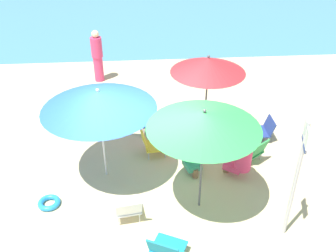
# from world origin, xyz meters

# --- Properties ---
(ground_plane) EXTENTS (40.00, 40.00, 0.00)m
(ground_plane) POSITION_xyz_m (0.00, 0.00, 0.00)
(ground_plane) COLOR #D3BC8C
(sea_water) EXTENTS (40.00, 16.00, 0.01)m
(sea_water) POSITION_xyz_m (0.00, 14.29, 0.00)
(sea_water) COLOR teal
(sea_water) RESTS_ON ground_plane
(umbrella_green) EXTENTS (1.93, 1.93, 2.10)m
(umbrella_green) POSITION_xyz_m (1.14, -0.79, 1.89)
(umbrella_green) COLOR #4C4C51
(umbrella_green) RESTS_ON ground_plane
(umbrella_blue) EXTENTS (2.18, 2.18, 2.02)m
(umbrella_blue) POSITION_xyz_m (-0.66, 0.25, 1.77)
(umbrella_blue) COLOR silver
(umbrella_blue) RESTS_ON ground_plane
(umbrella_red) EXTENTS (1.62, 1.62, 2.13)m
(umbrella_red) POSITION_xyz_m (1.57, 1.37, 1.91)
(umbrella_red) COLOR #4C4C51
(umbrella_red) RESTS_ON ground_plane
(beach_chair_a) EXTENTS (0.57, 0.51, 0.53)m
(beach_chair_a) POSITION_xyz_m (2.95, 1.31, 0.26)
(beach_chair_a) COLOR navy
(beach_chair_a) RESTS_ON ground_plane
(beach_chair_b) EXTENTS (0.67, 0.68, 0.59)m
(beach_chair_b) POSITION_xyz_m (2.52, 0.45, 0.30)
(beach_chair_b) COLOR #33934C
(beach_chair_b) RESTS_ON ground_plane
(beach_chair_c) EXTENTS (0.60, 0.52, 0.62)m
(beach_chair_c) POSITION_xyz_m (0.29, 0.89, 0.31)
(beach_chair_c) COLOR gold
(beach_chair_c) RESTS_ON ground_plane
(beach_chair_d) EXTENTS (0.54, 0.64, 0.58)m
(beach_chair_d) POSITION_xyz_m (-0.18, -1.07, 0.30)
(beach_chair_d) COLOR white
(beach_chair_d) RESTS_ON ground_plane
(beach_chair_e) EXTENTS (0.64, 0.55, 0.63)m
(beach_chair_e) POSITION_xyz_m (0.25, 1.82, 0.33)
(beach_chair_e) COLOR navy
(beach_chair_e) RESTS_ON ground_plane
(beach_chair_f) EXTENTS (0.70, 0.69, 0.58)m
(beach_chair_f) POSITION_xyz_m (0.43, -2.00, 0.29)
(beach_chair_f) COLOR teal
(beach_chair_f) RESTS_ON ground_plane
(person_a) EXTENTS (0.56, 0.52, 0.92)m
(person_a) POSITION_xyz_m (2.09, -0.03, 0.45)
(person_a) COLOR #DB3866
(person_a) RESTS_ON ground_plane
(person_b) EXTENTS (0.41, 0.54, 0.95)m
(person_b) POSITION_xyz_m (1.09, 0.30, 0.46)
(person_b) COLOR #389970
(person_b) RESTS_ON ground_plane
(person_c) EXTENTS (0.33, 0.33, 1.58)m
(person_c) POSITION_xyz_m (-1.13, 4.82, 0.79)
(person_c) COLOR #DB3866
(person_c) RESTS_ON ground_plane
(warning_sign) EXTENTS (0.15, 0.44, 2.27)m
(warning_sign) POSITION_xyz_m (2.52, -1.58, 1.45)
(warning_sign) COLOR #ADADB2
(warning_sign) RESTS_ON ground_plane
(swim_ring) EXTENTS (0.42, 0.42, 0.10)m
(swim_ring) POSITION_xyz_m (-1.69, -0.57, 0.05)
(swim_ring) COLOR #238CD8
(swim_ring) RESTS_ON ground_plane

